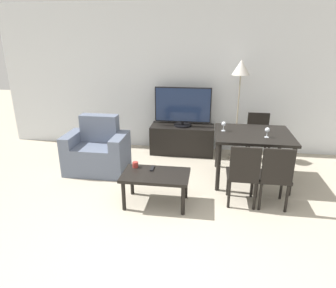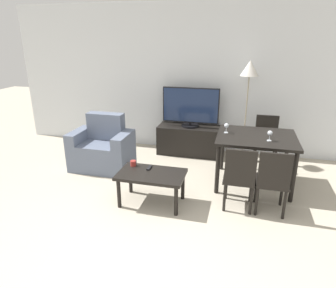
{
  "view_description": "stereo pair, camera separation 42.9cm",
  "coord_description": "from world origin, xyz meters",
  "px_view_note": "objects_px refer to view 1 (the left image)",
  "views": [
    {
      "loc": [
        0.52,
        -2.38,
        2.11
      ],
      "look_at": [
        -0.06,
        1.62,
        0.65
      ],
      "focal_mm": 32.0,
      "sensor_mm": 36.0,
      "label": 1
    },
    {
      "loc": [
        0.94,
        -2.29,
        2.11
      ],
      "look_at": [
        -0.06,
        1.62,
        0.65
      ],
      "focal_mm": 32.0,
      "sensor_mm": 36.0,
      "label": 2
    }
  ],
  "objects_px": {
    "dining_chair_near": "(243,173)",
    "wine_glass_center": "(224,124)",
    "dining_chair_near_right": "(275,174)",
    "remote_primary": "(152,168)",
    "coffee_table": "(156,178)",
    "cup_white_near": "(135,165)",
    "tv": "(183,107)",
    "floor_lamp": "(241,74)",
    "armchair": "(97,152)",
    "wine_glass_left": "(267,130)",
    "tv_stand": "(182,139)",
    "dining_chair_far": "(258,136)",
    "dining_table": "(253,139)"
  },
  "relations": [
    {
      "from": "dining_chair_near",
      "to": "wine_glass_center",
      "type": "distance_m",
      "value": 0.95
    },
    {
      "from": "dining_chair_near_right",
      "to": "remote_primary",
      "type": "bearing_deg",
      "value": 179.58
    },
    {
      "from": "coffee_table",
      "to": "cup_white_near",
      "type": "height_order",
      "value": "cup_white_near"
    },
    {
      "from": "tv",
      "to": "remote_primary",
      "type": "height_order",
      "value": "tv"
    },
    {
      "from": "remote_primary",
      "to": "cup_white_near",
      "type": "xyz_separation_m",
      "value": [
        -0.24,
        0.03,
        0.03
      ]
    },
    {
      "from": "coffee_table",
      "to": "floor_lamp",
      "type": "relative_size",
      "value": 0.5
    },
    {
      "from": "armchair",
      "to": "wine_glass_left",
      "type": "xyz_separation_m",
      "value": [
        2.6,
        -0.16,
        0.53
      ]
    },
    {
      "from": "cup_white_near",
      "to": "wine_glass_center",
      "type": "bearing_deg",
      "value": 33.95
    },
    {
      "from": "armchair",
      "to": "dining_chair_near_right",
      "type": "relative_size",
      "value": 1.14
    },
    {
      "from": "armchair",
      "to": "coffee_table",
      "type": "distance_m",
      "value": 1.45
    },
    {
      "from": "cup_white_near",
      "to": "coffee_table",
      "type": "bearing_deg",
      "value": -27.53
    },
    {
      "from": "tv_stand",
      "to": "cup_white_near",
      "type": "xyz_separation_m",
      "value": [
        -0.47,
        -1.74,
        0.21
      ]
    },
    {
      "from": "remote_primary",
      "to": "wine_glass_center",
      "type": "height_order",
      "value": "wine_glass_center"
    },
    {
      "from": "tv_stand",
      "to": "dining_chair_far",
      "type": "height_order",
      "value": "dining_chair_far"
    },
    {
      "from": "armchair",
      "to": "remote_primary",
      "type": "height_order",
      "value": "armchair"
    },
    {
      "from": "tv_stand",
      "to": "dining_chair_far",
      "type": "bearing_deg",
      "value": -8.73
    },
    {
      "from": "coffee_table",
      "to": "wine_glass_center",
      "type": "relative_size",
      "value": 5.93
    },
    {
      "from": "remote_primary",
      "to": "tv",
      "type": "bearing_deg",
      "value": 82.53
    },
    {
      "from": "armchair",
      "to": "dining_table",
      "type": "bearing_deg",
      "value": 0.31
    },
    {
      "from": "floor_lamp",
      "to": "dining_chair_far",
      "type": "bearing_deg",
      "value": -19.94
    },
    {
      "from": "tv_stand",
      "to": "wine_glass_left",
      "type": "height_order",
      "value": "wine_glass_left"
    },
    {
      "from": "dining_table",
      "to": "remote_primary",
      "type": "bearing_deg",
      "value": -150.65
    },
    {
      "from": "tv",
      "to": "dining_table",
      "type": "bearing_deg",
      "value": -40.81
    },
    {
      "from": "armchair",
      "to": "tv_stand",
      "type": "bearing_deg",
      "value": 37.84
    },
    {
      "from": "coffee_table",
      "to": "dining_chair_near_right",
      "type": "distance_m",
      "value": 1.51
    },
    {
      "from": "dining_chair_near_right",
      "to": "cup_white_near",
      "type": "relative_size",
      "value": 10.97
    },
    {
      "from": "dining_chair_far",
      "to": "wine_glass_left",
      "type": "xyz_separation_m",
      "value": [
        -0.04,
        -0.96,
        0.39
      ]
    },
    {
      "from": "cup_white_near",
      "to": "floor_lamp",
      "type": "bearing_deg",
      "value": 49.07
    },
    {
      "from": "coffee_table",
      "to": "dining_chair_near",
      "type": "height_order",
      "value": "dining_chair_near"
    },
    {
      "from": "coffee_table",
      "to": "wine_glass_center",
      "type": "xyz_separation_m",
      "value": [
        0.87,
        0.95,
        0.48
      ]
    },
    {
      "from": "floor_lamp",
      "to": "wine_glass_left",
      "type": "distance_m",
      "value": 1.31
    },
    {
      "from": "dining_table",
      "to": "cup_white_near",
      "type": "bearing_deg",
      "value": -155.14
    },
    {
      "from": "armchair",
      "to": "floor_lamp",
      "type": "distance_m",
      "value": 2.72
    },
    {
      "from": "dining_chair_far",
      "to": "dining_chair_near_right",
      "type": "relative_size",
      "value": 1.0
    },
    {
      "from": "tv",
      "to": "dining_table",
      "type": "height_order",
      "value": "tv"
    },
    {
      "from": "dining_chair_far",
      "to": "wine_glass_center",
      "type": "bearing_deg",
      "value": -130.47
    },
    {
      "from": "tv_stand",
      "to": "tv",
      "type": "relative_size",
      "value": 1.15
    },
    {
      "from": "tv",
      "to": "cup_white_near",
      "type": "distance_m",
      "value": 1.85
    },
    {
      "from": "wine_glass_left",
      "to": "cup_white_near",
      "type": "bearing_deg",
      "value": -162.17
    },
    {
      "from": "armchair",
      "to": "dining_table",
      "type": "xyz_separation_m",
      "value": [
        2.44,
        0.01,
        0.34
      ]
    },
    {
      "from": "remote_primary",
      "to": "wine_glass_left",
      "type": "relative_size",
      "value": 1.03
    },
    {
      "from": "dining_chair_near_right",
      "to": "remote_primary",
      "type": "relative_size",
      "value": 5.69
    },
    {
      "from": "floor_lamp",
      "to": "armchair",
      "type": "bearing_deg",
      "value": -157.69
    },
    {
      "from": "tv",
      "to": "dining_chair_near",
      "type": "xyz_separation_m",
      "value": [
        0.95,
        -1.78,
        -0.42
      ]
    },
    {
      "from": "dining_chair_far",
      "to": "dining_table",
      "type": "bearing_deg",
      "value": -103.92
    },
    {
      "from": "remote_primary",
      "to": "wine_glass_left",
      "type": "xyz_separation_m",
      "value": [
        1.54,
        0.6,
        0.41
      ]
    },
    {
      "from": "tv_stand",
      "to": "tv",
      "type": "height_order",
      "value": "tv"
    },
    {
      "from": "dining_chair_near",
      "to": "floor_lamp",
      "type": "bearing_deg",
      "value": 89.16
    },
    {
      "from": "dining_chair_far",
      "to": "cup_white_near",
      "type": "bearing_deg",
      "value": -139.71
    },
    {
      "from": "floor_lamp",
      "to": "wine_glass_left",
      "type": "bearing_deg",
      "value": -73.3
    }
  ]
}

